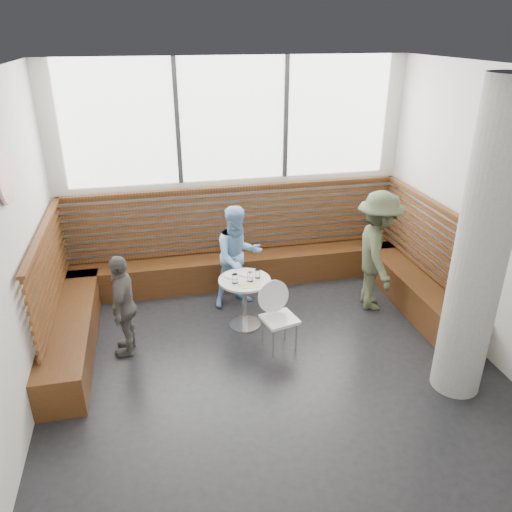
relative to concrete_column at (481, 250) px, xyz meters
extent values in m
cube|color=silver|center=(-1.85, 0.60, 0.00)|extent=(5.00, 5.00, 3.20)
cube|color=black|center=(-1.85, 0.60, -1.60)|extent=(5.00, 5.00, 0.01)
cube|color=white|center=(-1.85, 0.60, 1.60)|extent=(5.00, 5.00, 0.01)
cube|color=white|center=(-1.85, 3.08, 0.77)|extent=(4.50, 0.02, 1.65)
cube|color=#3F3F42|center=(-2.60, 3.06, 0.77)|extent=(0.06, 0.04, 1.65)
cube|color=#3F3F42|center=(-1.10, 3.06, 0.77)|extent=(0.06, 0.04, 1.65)
cube|color=#482812|center=(-1.85, 2.85, -1.38)|extent=(5.00, 0.50, 0.45)
cube|color=#482812|center=(-4.10, 1.85, -1.38)|extent=(0.50, 2.50, 0.45)
cube|color=#482812|center=(0.40, 1.85, -1.38)|extent=(0.50, 2.50, 0.45)
cube|color=#4E2B13|center=(-1.85, 3.02, -0.65)|extent=(4.88, 0.08, 0.98)
cube|color=#4E2B13|center=(-4.27, 1.85, -0.65)|extent=(0.08, 2.38, 0.98)
cube|color=#4E2B13|center=(0.57, 1.85, -0.65)|extent=(0.08, 2.38, 0.98)
cylinder|color=gray|center=(0.00, 0.00, 0.00)|extent=(0.50, 0.50, 3.20)
cylinder|color=white|center=(-4.31, 1.00, 0.70)|extent=(0.03, 0.50, 0.50)
cylinder|color=silver|center=(-1.99, 1.65, -1.59)|extent=(0.41, 0.41, 0.02)
cylinder|color=silver|center=(-1.99, 1.65, -1.26)|extent=(0.06, 0.06, 0.64)
cylinder|color=#B7B7BA|center=(-1.99, 1.65, -0.94)|extent=(0.65, 0.65, 0.03)
cube|color=white|center=(-1.69, 1.05, -1.19)|extent=(0.38, 0.36, 0.04)
cylinder|color=white|center=(-1.69, 1.22, -0.96)|extent=(0.40, 0.09, 0.40)
cylinder|color=silver|center=(-1.84, 0.92, -1.40)|extent=(0.02, 0.02, 0.39)
cylinder|color=silver|center=(-1.53, 0.92, -1.40)|extent=(0.02, 0.02, 0.39)
cylinder|color=silver|center=(-1.84, 1.19, -1.40)|extent=(0.02, 0.02, 0.39)
cylinder|color=silver|center=(-1.53, 1.19, -1.40)|extent=(0.02, 0.02, 0.39)
imported|color=#475136|center=(-0.17, 1.76, -0.78)|extent=(0.83, 1.17, 1.65)
imported|color=#84B7E6|center=(-1.96, 2.24, -0.89)|extent=(0.79, 0.68, 1.42)
imported|color=#605C57|center=(-3.45, 1.41, -0.98)|extent=(0.42, 0.77, 1.25)
cylinder|color=white|center=(-2.13, 1.78, -0.92)|extent=(0.20, 0.20, 0.01)
cylinder|color=white|center=(-1.93, 1.78, -0.92)|extent=(0.18, 0.18, 0.01)
cylinder|color=white|center=(-2.12, 1.58, -0.87)|extent=(0.08, 0.08, 0.12)
cylinder|color=white|center=(-1.93, 1.59, -0.87)|extent=(0.08, 0.08, 0.12)
cylinder|color=white|center=(-1.82, 1.66, -0.87)|extent=(0.07, 0.07, 0.11)
cube|color=#A5C64C|center=(-1.96, 1.48, -0.93)|extent=(0.23, 0.17, 0.00)
camera|label=1|loc=(-3.04, -3.77, 1.94)|focal=35.00mm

